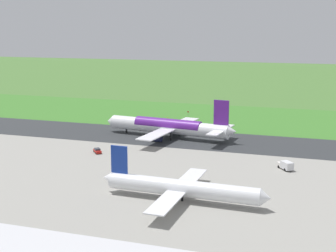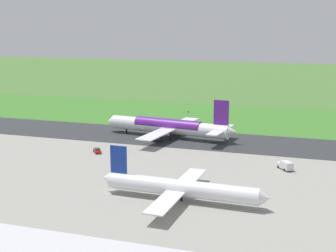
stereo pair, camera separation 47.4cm
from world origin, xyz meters
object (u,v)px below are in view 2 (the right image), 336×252
Objects in this scene: airliner_parked_mid at (181,188)px; no_stopping_sign at (188,113)px; service_truck_fuel at (285,165)px; traffic_cone_orange at (168,117)px; airliner_main at (169,126)px; service_car_followme at (97,151)px.

airliner_parked_mid is 111.87m from no_stopping_sign.
service_truck_fuel is (-22.16, -34.16, -1.99)m from airliner_parked_mid.
airliner_parked_mid reaches higher than no_stopping_sign.
airliner_main is at bearing 108.35° from traffic_cone_orange.
service_truck_fuel reaches higher than no_stopping_sign.
no_stopping_sign is 4.37× the size of traffic_cone_orange.
airliner_main is 22.49× the size of no_stopping_sign.
service_truck_fuel is at bearing -122.97° from airliner_parked_mid.
service_car_followme is (39.30, -34.39, -2.55)m from airliner_parked_mid.
airliner_main is 33.18m from service_car_followme.
airliner_parked_mid is 107.30m from traffic_cone_orange.
airliner_main is 12.47× the size of service_car_followme.
airliner_parked_mid is at bearing 138.81° from service_car_followme.
service_truck_fuel is (-45.55, 29.14, -2.95)m from airliner_main.
service_car_followme is at bearing -0.22° from service_truck_fuel.
traffic_cone_orange is (12.53, -37.76, -4.08)m from airliner_main.
traffic_cone_orange is (35.92, -101.06, -3.12)m from airliner_parked_mid.
service_truck_fuel is at bearing 179.78° from service_car_followme.
airliner_parked_mid is at bearing 104.65° from no_stopping_sign.
airliner_main is at bearing -69.72° from airliner_parked_mid.
service_car_followme is 7.89× the size of traffic_cone_orange.
airliner_main is at bearing 96.22° from no_stopping_sign.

